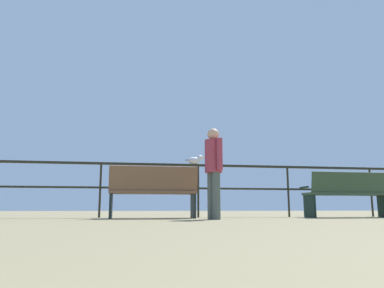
{
  "coord_description": "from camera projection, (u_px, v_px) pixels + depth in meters",
  "views": [
    {
      "loc": [
        -2.45,
        1.49,
        0.18
      ],
      "look_at": [
        -1.22,
        8.67,
        1.46
      ],
      "focal_mm": 34.56,
      "sensor_mm": 36.0,
      "label": 1
    }
  ],
  "objects": [
    {
      "name": "bench_near_right",
      "position": [
        349.0,
        192.0,
        7.52
      ],
      "size": [
        1.77,
        0.67,
        0.9
      ],
      "color": "#31452E",
      "rests_on": "ground_plane"
    },
    {
      "name": "person_at_railing",
      "position": [
        214.0,
        166.0,
        6.27
      ],
      "size": [
        0.3,
        0.48,
        1.54
      ],
      "color": "#4A544A",
      "rests_on": "ground_plane"
    },
    {
      "name": "seagull_on_rail",
      "position": [
        195.0,
        160.0,
        7.86
      ],
      "size": [
        0.43,
        0.17,
        0.2
      ],
      "color": "silver",
      "rests_on": "pier_railing"
    },
    {
      "name": "bench_near_left",
      "position": [
        153.0,
        189.0,
        6.86
      ],
      "size": [
        1.62,
        0.68,
        0.95
      ],
      "color": "brown",
      "rests_on": "ground_plane"
    },
    {
      "name": "pier_railing",
      "position": [
        244.0,
        179.0,
        7.97
      ],
      "size": [
        22.16,
        0.05,
        1.11
      ],
      "color": "black",
      "rests_on": "ground_plane"
    }
  ]
}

